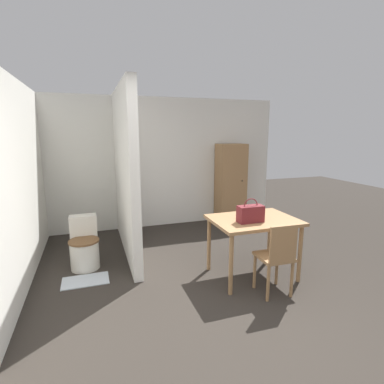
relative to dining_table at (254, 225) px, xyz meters
The scene contains 10 objects.
ground_plane 1.50m from the dining_table, 122.80° to the right, with size 16.00×16.00×0.00m, color #2D2823.
wall_back 2.73m from the dining_table, 105.67° to the left, with size 4.99×0.12×2.50m.
wall_left 2.92m from the dining_table, 165.93° to the left, with size 0.12×4.63×2.50m.
partition_wall 2.08m from the dining_table, 135.78° to the left, with size 0.12×2.23×2.50m.
dining_table is the anchor object (origin of this frame).
wooden_chair 0.55m from the dining_table, 88.69° to the right, with size 0.37×0.37×0.87m.
toilet 2.33m from the dining_table, 154.47° to the left, with size 0.41×0.56×0.69m.
handbag 0.25m from the dining_table, 136.19° to the right, with size 0.32×0.15×0.30m.
wooden_cabinet 2.43m from the dining_table, 70.98° to the left, with size 0.57×0.42×1.62m.
bath_mat 2.25m from the dining_table, 165.59° to the left, with size 0.57×0.34×0.01m.
Camera 1 is at (-1.20, -2.09, 1.86)m, focal length 28.00 mm.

